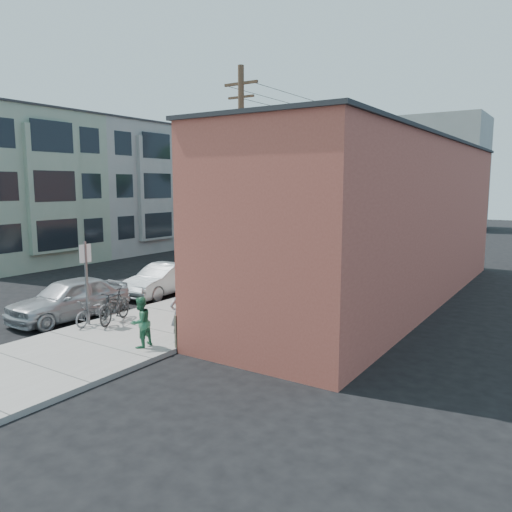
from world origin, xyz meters
The scene contains 26 objects.
ground centered at (0.00, 0.00, 0.00)m, with size 120.00×120.00×0.00m, color black.
sidewalk centered at (4.25, 11.00, 0.07)m, with size 4.50×58.00×0.15m, color gray.
cafe_building centered at (8.99, 4.99, 3.30)m, with size 6.60×20.20×6.61m.
apartment_row centered at (-11.85, 14.00, 4.50)m, with size 6.30×32.00×9.00m.
end_cap_building centered at (-2.00, 42.00, 6.00)m, with size 18.00×8.00×12.00m, color gray.
sign_post centered at (2.35, -4.76, 1.83)m, with size 0.07×0.45×2.80m.
parking_meter_near centered at (2.25, 0.13, 0.98)m, with size 0.14×0.14×1.24m.
parking_meter_far centered at (2.25, 8.02, 0.98)m, with size 0.14×0.14×1.24m.
utility_pole_near centered at (2.39, 4.08, 5.41)m, with size 3.57×0.28×10.00m.
utility_pole_far centered at (2.45, 19.77, 5.34)m, with size 1.80×0.28×10.00m.
tree_bare centered at (2.80, 5.54, 3.16)m, with size 0.24×0.24×6.02m.
tree_leafy_mid centered at (2.80, 16.35, 5.39)m, with size 3.76×3.76×7.14m.
tree_leafy_far centered at (2.80, 24.53, 6.90)m, with size 4.24×4.24×8.89m.
patio_chair_a centered at (6.00, -2.11, 0.59)m, with size 0.50×0.50×0.88m, color #0F3822, non-canonical shape.
patio_chair_b centered at (6.17, -3.26, 0.59)m, with size 0.50×0.50×0.88m, color #0F3822, non-canonical shape.
patron_grey centered at (6.20, -4.51, 1.01)m, with size 0.63×0.41×1.72m, color gray.
patron_green centered at (5.57, -5.47, 0.88)m, with size 0.71×0.56×1.47m, color #2D7048.
cyclist centered at (3.60, -0.55, 1.00)m, with size 1.10×0.63×1.70m, color maroon.
cyclist_bike centered at (3.60, -0.55, 0.68)m, with size 0.70×2.02×1.06m, color black.
parked_bike_a centered at (2.95, -4.14, 0.72)m, with size 0.54×1.90×1.14m, color black.
parked_bike_b centered at (2.46, -4.64, 0.57)m, with size 0.56×1.62×0.85m, color slate.
car_0 centered at (0.80, -4.34, 0.75)m, with size 1.77×4.40×1.50m, color #AAADB2.
car_1 centered at (0.80, 0.42, 0.68)m, with size 1.43×4.11×1.36m, color #B4BABD.
car_2 centered at (0.25, 7.90, 0.77)m, with size 2.15×5.28×1.53m, color black.
car_3 centered at (0.80, 13.76, 0.74)m, with size 2.47×5.35×1.49m, color silver.
bus centered at (-1.94, 27.29, 1.37)m, with size 2.30×9.83×2.74m, color silver.
Camera 1 is at (15.94, -15.25, 4.79)m, focal length 35.00 mm.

